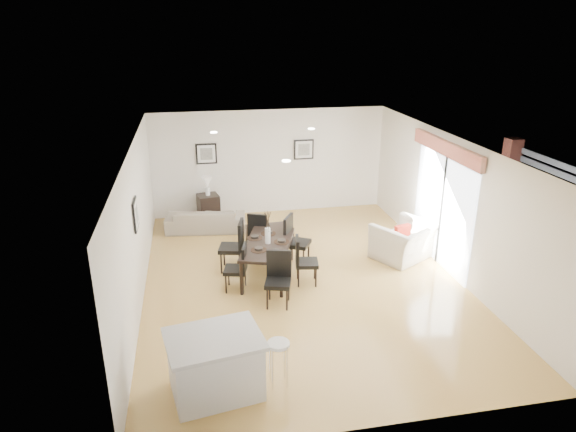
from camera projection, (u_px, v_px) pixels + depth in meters
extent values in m
plane|color=tan|center=(302.00, 280.00, 10.04)|extent=(8.00, 8.00, 0.00)
cube|color=white|center=(269.00, 162.00, 13.25)|extent=(6.00, 0.04, 2.70)
cube|color=white|center=(377.00, 335.00, 5.89)|extent=(6.00, 0.04, 2.70)
cube|color=white|center=(137.00, 227.00, 9.04)|extent=(0.04, 8.00, 2.70)
cube|color=white|center=(451.00, 205.00, 10.10)|extent=(0.04, 8.00, 2.70)
cube|color=white|center=(303.00, 144.00, 9.09)|extent=(6.00, 8.00, 0.02)
imported|color=gray|center=(206.00, 220.00, 12.36)|extent=(1.95, 0.95, 0.55)
imported|color=beige|center=(404.00, 241.00, 10.85)|extent=(1.56, 1.50, 0.78)
imported|color=#3A5E28|center=(552.00, 244.00, 10.92)|extent=(0.68, 0.64, 0.60)
imported|color=#3A5E28|center=(530.00, 218.00, 12.27)|extent=(0.44, 0.44, 0.71)
cube|color=black|center=(268.00, 244.00, 9.96)|extent=(1.33, 1.89, 0.06)
cylinder|color=black|center=(241.00, 279.00, 9.38)|extent=(0.07, 0.07, 0.65)
cylinder|color=black|center=(257.00, 244.00, 10.87)|extent=(0.07, 0.07, 0.65)
cylinder|color=black|center=(281.00, 281.00, 9.30)|extent=(0.07, 0.07, 0.65)
cylinder|color=black|center=(291.00, 246.00, 10.78)|extent=(0.07, 0.07, 0.65)
cube|color=black|center=(235.00, 270.00, 9.54)|extent=(0.49, 0.49, 0.07)
cube|color=black|center=(244.00, 258.00, 9.44)|extent=(0.15, 0.41, 0.49)
cylinder|color=black|center=(229.00, 276.00, 9.78)|extent=(0.03, 0.03, 0.37)
cylinder|color=black|center=(245.00, 277.00, 9.76)|extent=(0.03, 0.03, 0.37)
cylinder|color=black|center=(226.00, 284.00, 9.48)|extent=(0.03, 0.03, 0.37)
cylinder|color=black|center=(243.00, 285.00, 9.46)|extent=(0.03, 0.03, 0.37)
cube|color=black|center=(231.00, 248.00, 10.30)|extent=(0.57, 0.57, 0.08)
cube|color=black|center=(241.00, 235.00, 10.19)|extent=(0.17, 0.47, 0.56)
cylinder|color=black|center=(224.00, 256.00, 10.57)|extent=(0.04, 0.04, 0.43)
cylinder|color=black|center=(242.00, 256.00, 10.56)|extent=(0.04, 0.04, 0.43)
cylinder|color=black|center=(221.00, 264.00, 10.23)|extent=(0.04, 0.04, 0.43)
cylinder|color=black|center=(240.00, 264.00, 10.22)|extent=(0.04, 0.04, 0.43)
cube|color=black|center=(307.00, 263.00, 9.78)|extent=(0.49, 0.49, 0.07)
cube|color=black|center=(297.00, 250.00, 9.68)|extent=(0.12, 0.43, 0.51)
cylinder|color=black|center=(316.00, 278.00, 9.71)|extent=(0.03, 0.03, 0.39)
cylinder|color=black|center=(299.00, 278.00, 9.70)|extent=(0.03, 0.03, 0.39)
cylinder|color=black|center=(315.00, 270.00, 10.02)|extent=(0.03, 0.03, 0.39)
cylinder|color=black|center=(298.00, 270.00, 10.01)|extent=(0.03, 0.03, 0.39)
cube|color=black|center=(298.00, 243.00, 10.55)|extent=(0.64, 0.64, 0.08)
cube|color=black|center=(288.00, 229.00, 10.50)|extent=(0.28, 0.44, 0.56)
cylinder|color=black|center=(304.00, 259.00, 10.42)|extent=(0.04, 0.04, 0.43)
cylinder|color=black|center=(286.00, 257.00, 10.53)|extent=(0.04, 0.04, 0.43)
cylinder|color=black|center=(309.00, 252.00, 10.75)|extent=(0.04, 0.04, 0.43)
cylinder|color=black|center=(292.00, 250.00, 10.85)|extent=(0.04, 0.04, 0.43)
cube|color=black|center=(278.00, 283.00, 9.00)|extent=(0.54, 0.54, 0.08)
cube|color=black|center=(279.00, 264.00, 9.08)|extent=(0.44, 0.17, 0.53)
cylinder|color=black|center=(267.00, 299.00, 8.93)|extent=(0.03, 0.03, 0.40)
cylinder|color=black|center=(270.00, 290.00, 9.26)|extent=(0.03, 0.03, 0.40)
cylinder|color=black|center=(287.00, 300.00, 8.91)|extent=(0.03, 0.03, 0.40)
cylinder|color=black|center=(289.00, 290.00, 9.23)|extent=(0.03, 0.03, 0.40)
cube|color=black|center=(260.00, 234.00, 11.09)|extent=(0.57, 0.57, 0.07)
cube|color=black|center=(257.00, 226.00, 10.83)|extent=(0.42, 0.23, 0.51)
cylinder|color=black|center=(270.00, 242.00, 11.29)|extent=(0.03, 0.03, 0.39)
cylinder|color=black|center=(266.00, 248.00, 10.99)|extent=(0.03, 0.03, 0.39)
cylinder|color=black|center=(255.00, 241.00, 11.37)|extent=(0.03, 0.03, 0.39)
cylinder|color=black|center=(251.00, 247.00, 11.06)|extent=(0.03, 0.03, 0.39)
cylinder|color=white|center=(268.00, 236.00, 9.89)|extent=(0.11, 0.11, 0.32)
cylinder|color=black|center=(282.00, 242.00, 9.99)|extent=(0.31, 0.31, 0.01)
cylinder|color=black|center=(282.00, 241.00, 9.99)|extent=(0.16, 0.16, 0.05)
cylinder|color=black|center=(268.00, 233.00, 10.40)|extent=(0.31, 0.31, 0.01)
cylinder|color=black|center=(268.00, 232.00, 10.39)|extent=(0.16, 0.16, 0.05)
cylinder|color=black|center=(255.00, 238.00, 10.18)|extent=(0.31, 0.31, 0.01)
cylinder|color=black|center=(255.00, 237.00, 10.17)|extent=(0.16, 0.16, 0.05)
cylinder|color=black|center=(259.00, 250.00, 9.64)|extent=(0.31, 0.31, 0.01)
cylinder|color=black|center=(259.00, 249.00, 9.63)|extent=(0.16, 0.16, 0.05)
cylinder|color=black|center=(276.00, 253.00, 9.53)|extent=(0.31, 0.31, 0.01)
cylinder|color=black|center=(276.00, 251.00, 9.52)|extent=(0.16, 0.16, 0.05)
cube|color=black|center=(269.00, 236.00, 11.62)|extent=(1.03, 0.65, 0.40)
cube|color=black|center=(209.00, 208.00, 12.99)|extent=(0.59, 0.59, 0.67)
cylinder|color=white|center=(208.00, 191.00, 12.84)|extent=(0.11, 0.11, 0.20)
cone|color=silver|center=(207.00, 182.00, 12.76)|extent=(0.25, 0.25, 0.27)
cube|color=#9E2114|center=(402.00, 233.00, 10.64)|extent=(0.38, 0.22, 0.36)
cube|color=silver|center=(215.00, 367.00, 6.85)|extent=(1.27, 1.04, 0.81)
cube|color=#BCBCBE|center=(214.00, 339.00, 6.70)|extent=(1.38, 1.15, 0.06)
cylinder|color=white|center=(278.00, 344.00, 6.92)|extent=(0.31, 0.31, 0.05)
cylinder|color=silver|center=(285.00, 359.00, 7.15)|extent=(0.02, 0.02, 0.65)
cylinder|color=silver|center=(270.00, 360.00, 7.11)|extent=(0.02, 0.02, 0.65)
cylinder|color=silver|center=(272.00, 370.00, 6.92)|extent=(0.02, 0.02, 0.65)
cylinder|color=silver|center=(287.00, 368.00, 6.96)|extent=(0.02, 0.02, 0.65)
cube|color=black|center=(206.00, 154.00, 12.83)|extent=(0.52, 0.03, 0.52)
cube|color=white|center=(206.00, 154.00, 12.83)|extent=(0.44, 0.04, 0.44)
cube|color=#5E5E58|center=(206.00, 154.00, 12.83)|extent=(0.30, 0.04, 0.30)
cube|color=black|center=(304.00, 149.00, 13.27)|extent=(0.52, 0.03, 0.52)
cube|color=white|center=(304.00, 149.00, 13.27)|extent=(0.44, 0.04, 0.44)
cube|color=#5E5E58|center=(304.00, 149.00, 13.27)|extent=(0.30, 0.04, 0.30)
cube|color=black|center=(136.00, 214.00, 8.76)|extent=(0.03, 0.52, 0.52)
cube|color=white|center=(136.00, 214.00, 8.76)|extent=(0.04, 0.44, 0.44)
cube|color=#5E5E58|center=(136.00, 214.00, 8.76)|extent=(0.04, 0.30, 0.30)
cube|color=white|center=(442.00, 211.00, 10.45)|extent=(0.02, 2.40, 2.25)
cube|color=black|center=(441.00, 211.00, 10.45)|extent=(0.03, 0.05, 2.25)
cube|color=black|center=(447.00, 156.00, 10.04)|extent=(0.03, 2.50, 0.05)
cube|color=maroon|center=(446.00, 148.00, 9.98)|extent=(0.10, 2.70, 0.28)
plane|color=gray|center=(522.00, 253.00, 11.20)|extent=(6.00, 6.00, 0.00)
cube|color=brown|center=(509.00, 177.00, 13.24)|extent=(0.35, 0.35, 2.00)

